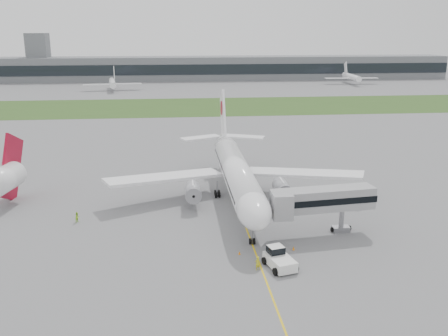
{
  "coord_description": "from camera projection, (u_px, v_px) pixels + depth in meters",
  "views": [
    {
      "loc": [
        -11.09,
        -82.08,
        30.73
      ],
      "look_at": [
        -2.43,
        2.0,
        7.0
      ],
      "focal_mm": 40.0,
      "sensor_mm": 36.0,
      "label": 1
    }
  ],
  "objects": [
    {
      "name": "grass_strip",
      "position": [
        200.0,
        106.0,
        202.93
      ],
      "size": [
        600.0,
        50.0,
        0.02
      ],
      "primitive_type": "cube",
      "color": "#31541F",
      "rests_on": "ground"
    },
    {
      "name": "apron_markings",
      "position": [
        243.0,
        219.0,
        83.22
      ],
      "size": [
        70.0,
        70.0,
        0.04
      ],
      "primitive_type": null,
      "color": "yellow",
      "rests_on": "ground"
    },
    {
      "name": "safety_cone_left",
      "position": [
        239.0,
        253.0,
        70.19
      ],
      "size": [
        0.36,
        0.36,
        0.49
      ],
      "primitive_type": "cone",
      "color": "orange",
      "rests_on": "ground"
    },
    {
      "name": "terminal_building",
      "position": [
        190.0,
        68.0,
        306.26
      ],
      "size": [
        320.0,
        22.3,
        14.0
      ],
      "color": "slate",
      "rests_on": "ground"
    },
    {
      "name": "distant_aircraft_left",
      "position": [
        113.0,
        91.0,
        254.94
      ],
      "size": [
        32.38,
        29.42,
        11.19
      ],
      "primitive_type": null,
      "rotation": [
        0.0,
        0.0,
        0.13
      ],
      "color": "white",
      "rests_on": "ground"
    },
    {
      "name": "safety_cone_right",
      "position": [
        294.0,
        248.0,
        71.6
      ],
      "size": [
        0.4,
        0.4,
        0.55
      ],
      "primitive_type": "cone",
      "color": "orange",
      "rests_on": "ground"
    },
    {
      "name": "ground_crew_near",
      "position": [
        258.0,
        263.0,
        65.51
      ],
      "size": [
        0.84,
        0.72,
        1.93
      ],
      "primitive_type": "imported",
      "rotation": [
        0.0,
        0.0,
        3.59
      ],
      "color": "gold",
      "rests_on": "ground"
    },
    {
      "name": "neighbor_aircraft",
      "position": [
        3.0,
        179.0,
        87.59
      ],
      "size": [
        6.32,
        16.3,
        13.15
      ],
      "rotation": [
        0.0,
        0.0,
        -0.19
      ],
      "color": "maroon",
      "rests_on": "ground"
    },
    {
      "name": "airliner",
      "position": [
        236.0,
        170.0,
        91.14
      ],
      "size": [
        48.13,
        53.95,
        17.88
      ],
      "color": "white",
      "rests_on": "ground"
    },
    {
      "name": "pushback_tug",
      "position": [
        279.0,
        259.0,
        66.35
      ],
      "size": [
        4.4,
        5.55,
        2.56
      ],
      "rotation": [
        0.0,
        0.0,
        0.26
      ],
      "color": "white",
      "rests_on": "ground"
    },
    {
      "name": "control_tower",
      "position": [
        41.0,
        81.0,
        301.32
      ],
      "size": [
        12.0,
        12.0,
        56.0
      ],
      "primitive_type": null,
      "color": "slate",
      "rests_on": "ground"
    },
    {
      "name": "distant_aircraft_right",
      "position": [
        351.0,
        84.0,
        284.44
      ],
      "size": [
        31.25,
        27.85,
        11.54
      ],
      "primitive_type": null,
      "rotation": [
        0.0,
        0.0,
        -0.04
      ],
      "color": "white",
      "rests_on": "ground"
    },
    {
      "name": "ground",
      "position": [
        239.0,
        209.0,
        88.01
      ],
      "size": [
        600.0,
        600.0,
        0.0
      ],
      "primitive_type": "plane",
      "color": "gray",
      "rests_on": "ground"
    },
    {
      "name": "ground_crew_far",
      "position": [
        77.0,
        217.0,
        81.71
      ],
      "size": [
        1.01,
        1.07,
        1.74
      ],
      "primitive_type": "imported",
      "rotation": [
        0.0,
        0.0,
        1.0
      ],
      "color": "#A2E626",
      "rests_on": "ground"
    },
    {
      "name": "jet_bridge",
      "position": [
        318.0,
        201.0,
        75.21
      ],
      "size": [
        16.51,
        6.45,
        7.66
      ],
      "rotation": [
        0.0,
        0.0,
        0.12
      ],
      "color": "#9A9A9D",
      "rests_on": "ground"
    }
  ]
}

